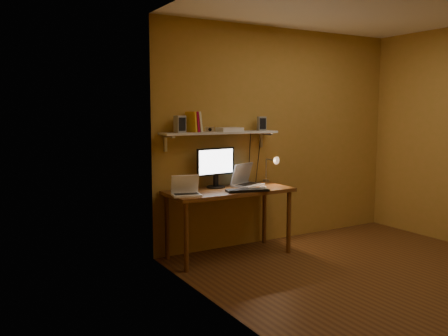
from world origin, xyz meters
TOP-DOWN VIEW (x-y plane):
  - room at (0.00, 0.00)m, footprint 3.44×3.24m
  - desk at (-0.93, 1.28)m, footprint 1.40×0.60m
  - wall_shelf at (-0.93, 1.47)m, footprint 1.40×0.25m
  - monitor at (-0.99, 1.46)m, footprint 0.49×0.23m
  - laptop at (-0.63, 1.42)m, footprint 0.42×0.37m
  - netbook at (-1.50, 1.18)m, footprint 0.32×0.26m
  - keyboard at (-0.83, 1.07)m, footprint 0.48×0.25m
  - mouse at (-0.58, 1.13)m, footprint 0.10×0.07m
  - desk_lamp at (-0.27, 1.41)m, footprint 0.09×0.23m
  - speaker_left at (-1.42, 1.48)m, footprint 0.11×0.11m
  - speaker_right at (-0.37, 1.48)m, footprint 0.11×0.11m
  - books at (-1.25, 1.49)m, footprint 0.15×0.16m
  - shelf_camera at (-1.10, 1.41)m, footprint 0.10×0.06m
  - router at (-0.82, 1.46)m, footprint 0.27×0.18m

SIDE VIEW (x-z plane):
  - desk at x=-0.93m, z-range 0.29..1.04m
  - keyboard at x=-0.83m, z-range 0.75..0.77m
  - mouse at x=-0.58m, z-range 0.75..0.78m
  - netbook at x=-1.50m, z-range 0.70..0.91m
  - laptop at x=-0.63m, z-range 0.69..0.95m
  - desk_lamp at x=-0.27m, z-range 0.77..1.15m
  - monitor at x=-0.99m, z-range 0.78..1.22m
  - room at x=0.00m, z-range -0.02..2.62m
  - wall_shelf at x=-0.93m, z-range 1.26..1.46m
  - router at x=-0.82m, z-range 1.38..1.42m
  - shelf_camera at x=-1.10m, z-range 1.38..1.43m
  - speaker_right at x=-0.37m, z-range 1.38..1.54m
  - speaker_left at x=-1.42m, z-range 1.38..1.56m
  - books at x=-1.25m, z-range 1.37..1.60m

